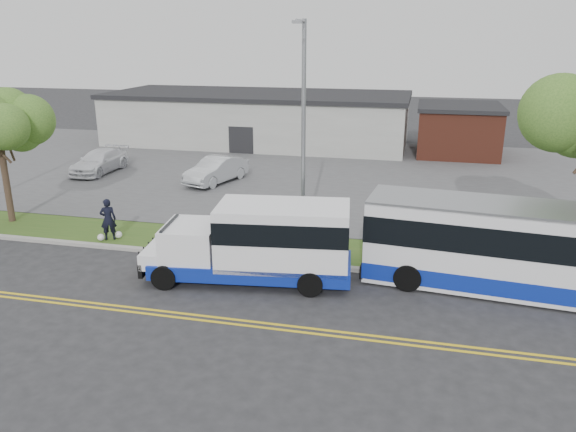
% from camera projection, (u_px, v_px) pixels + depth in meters
% --- Properties ---
extents(ground, '(140.00, 140.00, 0.00)m').
position_uv_depth(ground, '(215.00, 269.00, 22.62)').
color(ground, '#28282B').
rests_on(ground, ground).
extents(lane_line_north, '(70.00, 0.12, 0.01)m').
position_uv_depth(lane_line_north, '(176.00, 313.00, 19.05)').
color(lane_line_north, yellow).
rests_on(lane_line_north, ground).
extents(lane_line_south, '(70.00, 0.12, 0.01)m').
position_uv_depth(lane_line_south, '(172.00, 317.00, 18.78)').
color(lane_line_south, yellow).
rests_on(lane_line_south, ground).
extents(curb, '(80.00, 0.30, 0.15)m').
position_uv_depth(curb, '(224.00, 257.00, 23.62)').
color(curb, '#9E9B93').
rests_on(curb, ground).
extents(verge, '(80.00, 3.30, 0.10)m').
position_uv_depth(verge, '(238.00, 243.00, 25.29)').
color(verge, '#30541C').
rests_on(verge, ground).
extents(parking_lot, '(80.00, 25.00, 0.10)m').
position_uv_depth(parking_lot, '(303.00, 172.00, 38.35)').
color(parking_lot, '#4C4C4F').
rests_on(parking_lot, ground).
extents(commercial_building, '(25.40, 10.40, 4.35)m').
position_uv_depth(commercial_building, '(259.00, 118.00, 48.27)').
color(commercial_building, '#9E9E99').
rests_on(commercial_building, ground).
extents(brick_wing, '(6.30, 7.30, 3.90)m').
position_uv_depth(brick_wing, '(458.00, 130.00, 43.78)').
color(brick_wing, brown).
rests_on(brick_wing, ground).
extents(streetlight_near, '(0.35, 1.53, 9.50)m').
position_uv_depth(streetlight_near, '(303.00, 132.00, 22.88)').
color(streetlight_near, gray).
rests_on(streetlight_near, verge).
extents(shuttle_bus, '(8.17, 3.51, 3.04)m').
position_uv_depth(shuttle_bus, '(263.00, 240.00, 21.11)').
color(shuttle_bus, '#0D2496').
rests_on(shuttle_bus, ground).
extents(transit_bus, '(11.98, 3.87, 3.27)m').
position_uv_depth(transit_bus, '(531.00, 250.00, 20.07)').
color(transit_bus, white).
rests_on(transit_bus, ground).
extents(pedestrian, '(0.83, 0.72, 1.93)m').
position_uv_depth(pedestrian, '(108.00, 219.00, 25.33)').
color(pedestrian, black).
rests_on(pedestrian, verge).
extents(parked_car_a, '(3.08, 5.17, 1.61)m').
position_uv_depth(parked_car_a, '(216.00, 170.00, 35.29)').
color(parked_car_a, silver).
rests_on(parked_car_a, parking_lot).
extents(parked_car_b, '(2.15, 5.14, 1.48)m').
position_uv_depth(parked_car_b, '(99.00, 161.00, 37.97)').
color(parked_car_b, white).
rests_on(parked_car_b, parking_lot).
extents(grocery_bag_left, '(0.32, 0.32, 0.32)m').
position_uv_depth(grocery_bag_left, '(101.00, 237.00, 25.41)').
color(grocery_bag_left, white).
rests_on(grocery_bag_left, verge).
extents(grocery_bag_right, '(0.32, 0.32, 0.32)m').
position_uv_depth(grocery_bag_right, '(119.00, 235.00, 25.74)').
color(grocery_bag_right, white).
rests_on(grocery_bag_right, verge).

